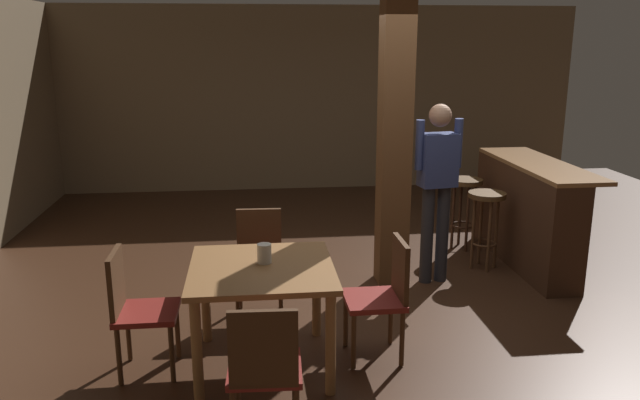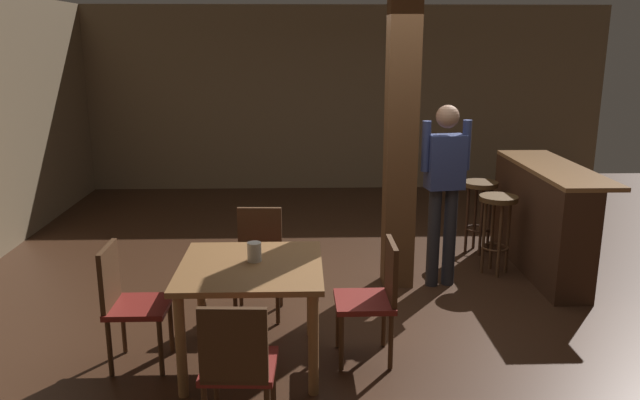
% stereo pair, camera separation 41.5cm
% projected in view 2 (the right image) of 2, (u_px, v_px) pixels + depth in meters
% --- Properties ---
extents(ground_plane, '(10.80, 10.80, 0.00)m').
position_uv_depth(ground_plane, '(379.00, 300.00, 5.64)').
color(ground_plane, '#382114').
extents(wall_back, '(8.00, 0.10, 2.80)m').
position_uv_depth(wall_back, '(346.00, 99.00, 9.65)').
color(wall_back, '#756047').
rests_on(wall_back, ground_plane).
extents(pillar, '(0.28, 0.28, 2.80)m').
position_uv_depth(pillar, '(401.00, 140.00, 5.70)').
color(pillar, brown).
rests_on(pillar, ground_plane).
extents(dining_table, '(1.00, 1.00, 0.76)m').
position_uv_depth(dining_table, '(251.00, 280.00, 4.40)').
color(dining_table, brown).
rests_on(dining_table, ground_plane).
extents(chair_south, '(0.44, 0.44, 0.89)m').
position_uv_depth(chair_south, '(237.00, 364.00, 3.52)').
color(chair_south, maroon).
rests_on(chair_south, ground_plane).
extents(chair_north, '(0.44, 0.44, 0.89)m').
position_uv_depth(chair_north, '(259.00, 256.00, 5.29)').
color(chair_north, maroon).
rests_on(chair_north, ground_plane).
extents(chair_east, '(0.42, 0.42, 0.89)m').
position_uv_depth(chair_east, '(375.00, 294.00, 4.49)').
color(chair_east, maroon).
rests_on(chair_east, ground_plane).
extents(chair_west, '(0.42, 0.42, 0.89)m').
position_uv_depth(chair_west, '(128.00, 299.00, 4.40)').
color(chair_west, maroon).
rests_on(chair_west, ground_plane).
extents(napkin_cup, '(0.10, 0.10, 0.14)m').
position_uv_depth(napkin_cup, '(254.00, 252.00, 4.42)').
color(napkin_cup, beige).
rests_on(napkin_cup, dining_table).
extents(standing_person, '(0.47, 0.25, 1.72)m').
position_uv_depth(standing_person, '(444.00, 183.00, 5.76)').
color(standing_person, navy).
rests_on(standing_person, ground_plane).
extents(bar_counter, '(0.56, 1.88, 1.07)m').
position_uv_depth(bar_counter, '(540.00, 218.00, 6.28)').
color(bar_counter, brown).
rests_on(bar_counter, ground_plane).
extents(bar_stool_near, '(0.37, 0.37, 0.80)m').
position_uv_depth(bar_stool_near, '(497.00, 215.00, 6.15)').
color(bar_stool_near, '#4C3319').
rests_on(bar_stool_near, ground_plane).
extents(bar_stool_mid, '(0.38, 0.38, 0.80)m').
position_uv_depth(bar_stool_mid, '(479.00, 199.00, 6.78)').
color(bar_stool_mid, '#4C3319').
rests_on(bar_stool_mid, ground_plane).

